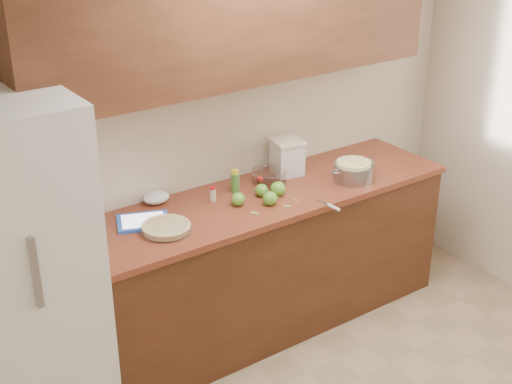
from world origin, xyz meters
TOP-DOWN VIEW (x-y plane):
  - room_shell at (0.00, 0.00)m, footprint 3.60×3.60m
  - counter_run at (0.00, 1.48)m, footprint 2.64×0.68m
  - upper_cabinets at (0.00, 1.63)m, footprint 2.60×0.34m
  - fridge at (-1.44, 1.44)m, footprint 0.70×0.70m
  - pie at (-0.63, 1.39)m, footprint 0.28×0.28m
  - colander at (0.67, 1.33)m, footprint 0.34×0.25m
  - flour_canister at (0.39, 1.65)m, footprint 0.22×0.22m
  - tablet at (-0.68, 1.55)m, footprint 0.35×0.31m
  - paring_knife at (0.30, 1.10)m, footprint 0.03×0.20m
  - lemon_bottle at (-0.03, 1.61)m, footprint 0.05×0.05m
  - cinnamon_shaker at (-0.21, 1.58)m, footprint 0.04×0.04m
  - vanilla_bottle at (0.08, 1.51)m, footprint 0.04×0.04m
  - mixing_bowl at (0.22, 1.60)m, footprint 0.23×0.23m
  - paper_towel at (-0.50, 1.75)m, footprint 0.19×0.17m
  - apple_left at (-0.13, 1.44)m, footprint 0.08×0.08m
  - apple_center at (0.06, 1.46)m, footprint 0.08×0.08m
  - apple_front at (0.03, 1.34)m, footprint 0.08×0.08m
  - apple_extra at (0.14, 1.41)m, footprint 0.09×0.09m
  - peel_a at (0.12, 1.41)m, footprint 0.05×0.05m
  - peel_b at (-0.11, 1.30)m, footprint 0.04×0.05m
  - peel_c at (0.10, 1.27)m, footprint 0.04×0.04m
  - peel_d at (0.01, 1.35)m, footprint 0.04×0.02m
  - peel_e at (0.04, 1.38)m, footprint 0.04×0.03m
  - peel_f at (0.19, 1.30)m, footprint 0.02×0.03m

SIDE VIEW (x-z plane):
  - counter_run at x=0.00m, z-range 0.00..0.92m
  - fridge at x=-1.44m, z-range 0.00..1.80m
  - peel_a at x=0.12m, z-range 0.92..0.92m
  - peel_b at x=-0.11m, z-range 0.92..0.92m
  - peel_c at x=0.10m, z-range 0.92..0.92m
  - peel_d at x=0.01m, z-range 0.92..0.92m
  - peel_e at x=0.04m, z-range 0.92..0.92m
  - peel_f at x=0.19m, z-range 0.92..0.92m
  - paring_knife at x=0.30m, z-range 0.92..0.94m
  - tablet at x=-0.68m, z-range 0.92..0.94m
  - pie at x=-0.63m, z-range 0.92..0.97m
  - paper_towel at x=-0.50m, z-range 0.92..0.99m
  - apple_center at x=0.06m, z-range 0.91..1.00m
  - apple_left at x=-0.13m, z-range 0.91..1.01m
  - apple_front at x=0.03m, z-range 0.91..1.01m
  - cinnamon_shaker at x=-0.21m, z-range 0.92..1.01m
  - apple_extra at x=0.14m, z-range 0.91..1.02m
  - mixing_bowl at x=0.22m, z-range 0.92..1.01m
  - vanilla_bottle at x=0.08m, z-range 0.92..1.02m
  - colander at x=0.67m, z-range 0.92..1.04m
  - lemon_bottle at x=-0.03m, z-range 0.92..1.06m
  - flour_canister at x=0.39m, z-range 0.92..1.15m
  - room_shell at x=0.00m, z-range -0.50..3.10m
  - upper_cabinets at x=0.00m, z-range 1.60..2.30m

